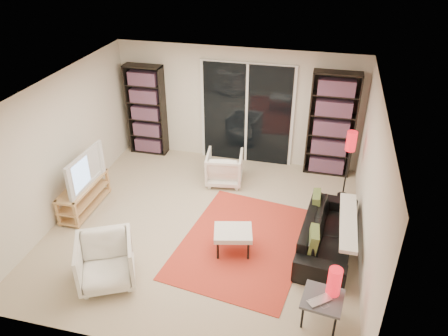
{
  "coord_description": "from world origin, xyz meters",
  "views": [
    {
      "loc": [
        1.71,
        -5.67,
        4.55
      ],
      "look_at": [
        0.25,
        0.3,
        1.0
      ],
      "focal_mm": 35.0,
      "sensor_mm": 36.0,
      "label": 1
    }
  ],
  "objects_px": {
    "sofa": "(328,233)",
    "bookshelf_right": "(332,125)",
    "side_table": "(323,300)",
    "floor_lamp": "(350,148)",
    "armchair_front": "(106,262)",
    "bookshelf_left": "(146,110)",
    "tv_stand": "(84,196)",
    "armchair_back": "(224,168)",
    "ottoman": "(233,233)"
  },
  "relations": [
    {
      "from": "bookshelf_left",
      "to": "sofa",
      "type": "relative_size",
      "value": 1.02
    },
    {
      "from": "armchair_front",
      "to": "floor_lamp",
      "type": "xyz_separation_m",
      "value": [
        3.25,
        3.05,
        0.65
      ]
    },
    {
      "from": "bookshelf_right",
      "to": "side_table",
      "type": "relative_size",
      "value": 3.74
    },
    {
      "from": "bookshelf_right",
      "to": "armchair_back",
      "type": "distance_m",
      "value": 2.24
    },
    {
      "from": "side_table",
      "to": "floor_lamp",
      "type": "distance_m",
      "value": 3.13
    },
    {
      "from": "bookshelf_right",
      "to": "ottoman",
      "type": "xyz_separation_m",
      "value": [
        -1.31,
        -2.85,
        -0.7
      ]
    },
    {
      "from": "sofa",
      "to": "armchair_back",
      "type": "distance_m",
      "value": 2.55
    },
    {
      "from": "sofa",
      "to": "armchair_front",
      "type": "bearing_deg",
      "value": 121.95
    },
    {
      "from": "armchair_back",
      "to": "floor_lamp",
      "type": "distance_m",
      "value": 2.38
    },
    {
      "from": "sofa",
      "to": "side_table",
      "type": "height_order",
      "value": "sofa"
    },
    {
      "from": "bookshelf_left",
      "to": "bookshelf_right",
      "type": "relative_size",
      "value": 0.93
    },
    {
      "from": "sofa",
      "to": "armchair_front",
      "type": "distance_m",
      "value": 3.36
    },
    {
      "from": "ottoman",
      "to": "floor_lamp",
      "type": "height_order",
      "value": "floor_lamp"
    },
    {
      "from": "ottoman",
      "to": "side_table",
      "type": "bearing_deg",
      "value": -36.95
    },
    {
      "from": "sofa",
      "to": "floor_lamp",
      "type": "distance_m",
      "value": 1.75
    },
    {
      "from": "bookshelf_left",
      "to": "ottoman",
      "type": "relative_size",
      "value": 2.92
    },
    {
      "from": "armchair_front",
      "to": "sofa",
      "type": "bearing_deg",
      "value": -0.14
    },
    {
      "from": "bookshelf_left",
      "to": "tv_stand",
      "type": "relative_size",
      "value": 1.6
    },
    {
      "from": "tv_stand",
      "to": "floor_lamp",
      "type": "height_order",
      "value": "floor_lamp"
    },
    {
      "from": "armchair_back",
      "to": "bookshelf_left",
      "type": "bearing_deg",
      "value": -32.3
    },
    {
      "from": "tv_stand",
      "to": "side_table",
      "type": "relative_size",
      "value": 2.17
    },
    {
      "from": "bookshelf_left",
      "to": "armchair_front",
      "type": "bearing_deg",
      "value": -76.35
    },
    {
      "from": "bookshelf_right",
      "to": "side_table",
      "type": "xyz_separation_m",
      "value": [
        0.09,
        -3.9,
        -0.69
      ]
    },
    {
      "from": "tv_stand",
      "to": "armchair_front",
      "type": "distance_m",
      "value": 1.99
    },
    {
      "from": "tv_stand",
      "to": "sofa",
      "type": "xyz_separation_m",
      "value": [
        4.23,
        -0.08,
        0.02
      ]
    },
    {
      "from": "bookshelf_left",
      "to": "tv_stand",
      "type": "distance_m",
      "value": 2.46
    },
    {
      "from": "sofa",
      "to": "armchair_front",
      "type": "relative_size",
      "value": 2.43
    },
    {
      "from": "bookshelf_right",
      "to": "armchair_front",
      "type": "height_order",
      "value": "bookshelf_right"
    },
    {
      "from": "sofa",
      "to": "armchair_back",
      "type": "relative_size",
      "value": 2.72
    },
    {
      "from": "floor_lamp",
      "to": "ottoman",
      "type": "bearing_deg",
      "value": -129.63
    },
    {
      "from": "armchair_back",
      "to": "side_table",
      "type": "distance_m",
      "value": 3.63
    },
    {
      "from": "ottoman",
      "to": "side_table",
      "type": "relative_size",
      "value": 1.19
    },
    {
      "from": "armchair_back",
      "to": "ottoman",
      "type": "xyz_separation_m",
      "value": [
        0.62,
        -1.97,
        0.03
      ]
    },
    {
      "from": "bookshelf_right",
      "to": "floor_lamp",
      "type": "bearing_deg",
      "value": -67.41
    },
    {
      "from": "side_table",
      "to": "armchair_front",
      "type": "bearing_deg",
      "value": -179.96
    },
    {
      "from": "bookshelf_right",
      "to": "sofa",
      "type": "xyz_separation_m",
      "value": [
        0.11,
        -2.41,
        -0.77
      ]
    },
    {
      "from": "side_table",
      "to": "sofa",
      "type": "bearing_deg",
      "value": 89.21
    },
    {
      "from": "armchair_front",
      "to": "ottoman",
      "type": "bearing_deg",
      "value": 6.97
    },
    {
      "from": "tv_stand",
      "to": "armchair_back",
      "type": "bearing_deg",
      "value": 33.53
    },
    {
      "from": "sofa",
      "to": "floor_lamp",
      "type": "xyz_separation_m",
      "value": [
        0.24,
        1.57,
        0.73
      ]
    },
    {
      "from": "sofa",
      "to": "side_table",
      "type": "bearing_deg",
      "value": -175.13
    },
    {
      "from": "armchair_front",
      "to": "side_table",
      "type": "distance_m",
      "value": 2.99
    },
    {
      "from": "tv_stand",
      "to": "side_table",
      "type": "height_order",
      "value": "tv_stand"
    },
    {
      "from": "sofa",
      "to": "bookshelf_right",
      "type": "bearing_deg",
      "value": 8.21
    },
    {
      "from": "armchair_front",
      "to": "floor_lamp",
      "type": "bearing_deg",
      "value": 16.77
    },
    {
      "from": "floor_lamp",
      "to": "bookshelf_right",
      "type": "bearing_deg",
      "value": 112.59
    },
    {
      "from": "sofa",
      "to": "ottoman",
      "type": "height_order",
      "value": "sofa"
    },
    {
      "from": "bookshelf_left",
      "to": "armchair_back",
      "type": "bearing_deg",
      "value": -24.46
    },
    {
      "from": "bookshelf_right",
      "to": "ottoman",
      "type": "height_order",
      "value": "bookshelf_right"
    },
    {
      "from": "tv_stand",
      "to": "armchair_back",
      "type": "relative_size",
      "value": 1.74
    }
  ]
}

